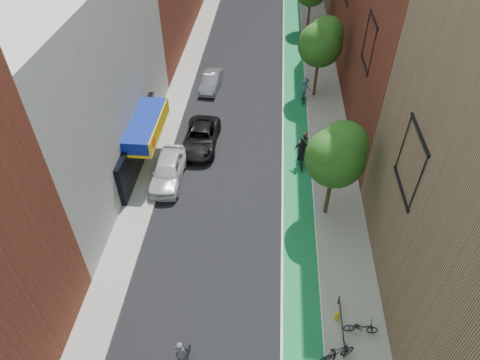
% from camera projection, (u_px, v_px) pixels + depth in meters
% --- Properties ---
extents(bike_lane, '(2.00, 68.00, 0.01)m').
position_uv_depth(bike_lane, '(294.00, 83.00, 38.32)').
color(bike_lane, '#157B44').
rests_on(bike_lane, ground).
extents(sidewalk_left, '(2.00, 68.00, 0.15)m').
position_uv_depth(sidewalk_left, '(184.00, 78.00, 38.86)').
color(sidewalk_left, gray).
rests_on(sidewalk_left, ground).
extents(sidewalk_right, '(3.00, 68.00, 0.15)m').
position_uv_depth(sidewalk_right, '(323.00, 84.00, 38.13)').
color(sidewalk_right, gray).
rests_on(sidewalk_right, ground).
extents(building_left_white, '(8.00, 20.00, 12.00)m').
position_uv_depth(building_left_white, '(61.00, 83.00, 26.28)').
color(building_left_white, silver).
rests_on(building_left_white, ground).
extents(tree_near, '(3.40, 3.36, 6.42)m').
position_uv_depth(tree_near, '(337.00, 154.00, 23.25)').
color(tree_near, '#332619').
rests_on(tree_near, ground).
extents(tree_mid, '(3.55, 3.53, 6.74)m').
position_uv_depth(tree_mid, '(321.00, 41.00, 33.50)').
color(tree_mid, '#332619').
rests_on(tree_mid, ground).
extents(parked_car_white, '(2.01, 4.86, 1.65)m').
position_uv_depth(parked_car_white, '(168.00, 170.00, 28.12)').
color(parked_car_white, silver).
rests_on(parked_car_white, ground).
extents(parked_car_black, '(2.49, 5.23, 1.44)m').
position_uv_depth(parked_car_black, '(201.00, 138.00, 30.99)').
color(parked_car_black, black).
rests_on(parked_car_black, ground).
extents(parked_car_silver, '(1.71, 4.11, 1.32)m').
position_uv_depth(parked_car_silver, '(211.00, 81.00, 37.28)').
color(parked_car_silver, gray).
rests_on(parked_car_silver, ground).
extents(cyclist_lead, '(1.02, 1.94, 2.00)m').
position_uv_depth(cyclist_lead, '(182.00, 360.00, 18.79)').
color(cyclist_lead, black).
rests_on(cyclist_lead, ground).
extents(cyclist_lane_near, '(0.81, 1.70, 1.95)m').
position_uv_depth(cyclist_lane_near, '(303.00, 146.00, 30.05)').
color(cyclist_lane_near, black).
rests_on(cyclist_lane_near, ground).
extents(cyclist_lane_mid, '(1.13, 1.96, 2.23)m').
position_uv_depth(cyclist_lane_mid, '(301.00, 155.00, 29.29)').
color(cyclist_lane_mid, black).
rests_on(cyclist_lane_mid, ground).
extents(cyclist_lane_far, '(1.23, 1.65, 2.11)m').
position_uv_depth(cyclist_lane_far, '(304.00, 91.00, 35.46)').
color(cyclist_lane_far, black).
rests_on(cyclist_lane_far, ground).
extents(parked_bike_mid, '(1.88, 1.24, 1.10)m').
position_uv_depth(parked_bike_mid, '(337.00, 353.00, 18.98)').
color(parked_bike_mid, black).
rests_on(parked_bike_mid, sidewalk_right).
extents(parked_bike_far, '(1.62, 0.58, 0.85)m').
position_uv_depth(parked_bike_far, '(361.00, 327.00, 20.04)').
color(parked_bike_far, black).
rests_on(parked_bike_far, sidewalk_right).
extents(fire_hydrant, '(0.23, 0.23, 0.66)m').
position_uv_depth(fire_hydrant, '(337.00, 316.00, 20.58)').
color(fire_hydrant, gold).
rests_on(fire_hydrant, sidewalk_right).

